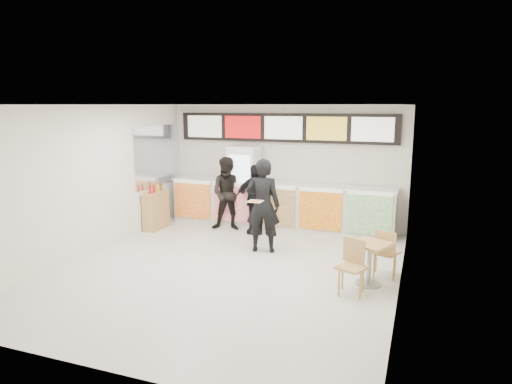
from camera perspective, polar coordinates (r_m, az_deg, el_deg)
The scene contains 15 objects.
floor at distance 8.57m, azimuth -3.36°, elevation -9.65°, with size 7.00×7.00×0.00m, color beige.
ceiling at distance 8.03m, azimuth -3.60°, elevation 10.83°, with size 7.00×7.00×0.00m, color white.
wall_back at distance 11.42m, azimuth 3.58°, elevation 3.28°, with size 6.00×6.00×0.00m, color silver.
wall_left at distance 9.75m, azimuth -19.85°, elevation 1.36°, with size 7.00×7.00×0.00m, color silver.
wall_right at distance 7.51m, azimuth 18.00°, elevation -1.20°, with size 7.00×7.00×0.00m, color silver.
service_counter at distance 11.20m, azimuth 2.92°, elevation -1.68°, with size 5.56×0.77×1.14m.
menu_board at distance 11.25m, azimuth 3.51°, elevation 8.03°, with size 5.50×0.14×0.70m.
drinks_fridge at distance 11.44m, azimuth -1.51°, elevation 0.78°, with size 0.70×0.67×2.00m.
mirror_panel at distance 11.68m, azimuth -12.17°, elevation 4.46°, with size 0.01×2.00×1.50m, color #B2B7BF.
customer_main at distance 9.33m, azimuth 0.86°, elevation -1.71°, with size 0.71×0.46×1.94m, color black.
customer_left at distance 11.02m, azimuth -3.45°, elevation -0.22°, with size 0.86×0.67×1.78m, color black.
customer_mid at distance 10.70m, azimuth -0.17°, elevation -0.89°, with size 0.96×0.40×1.65m, color black.
pizza_slice at distance 8.88m, azimuth -0.10°, elevation -1.13°, with size 0.36×0.36×0.02m.
cafe_table at distance 7.95m, azimuth 14.01°, elevation -7.72°, with size 0.99×1.53×0.88m.
condiment_ledge at distance 11.42m, azimuth -12.41°, elevation -2.24°, with size 0.33×0.81×1.08m.
Camera 1 is at (3.23, -7.35, 3.00)m, focal length 32.00 mm.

